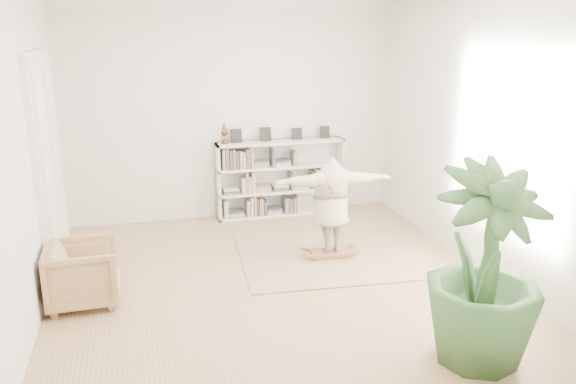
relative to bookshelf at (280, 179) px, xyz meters
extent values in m
plane|color=#98704E|center=(-0.74, -2.82, -0.64)|extent=(6.00, 6.00, 0.00)
plane|color=silver|center=(-0.74, 0.18, 1.16)|extent=(5.50, 0.00, 5.50)
plane|color=silver|center=(-0.74, -5.82, 1.16)|extent=(5.50, 0.00, 5.50)
plane|color=silver|center=(-3.49, -2.82, 1.16)|extent=(0.00, 6.00, 6.00)
plane|color=silver|center=(2.01, -2.82, 1.16)|extent=(0.00, 6.00, 6.00)
cube|color=white|center=(-0.74, 0.12, 2.87)|extent=(5.50, 0.12, 0.18)
cube|color=white|center=(-3.45, -1.52, 0.76)|extent=(0.08, 1.78, 2.92)
cube|color=silver|center=(-3.43, -1.92, 0.76)|extent=(0.06, 0.78, 2.80)
cube|color=silver|center=(-3.43, -1.12, 0.76)|extent=(0.06, 0.78, 2.80)
cube|color=silver|center=(-1.07, -0.01, 0.01)|extent=(0.04, 0.35, 1.30)
cube|color=silver|center=(1.09, -0.01, 0.01)|extent=(0.04, 0.35, 1.30)
cube|color=silver|center=(0.01, 0.14, 0.01)|extent=(2.20, 0.04, 1.30)
cube|color=silver|center=(0.01, -0.01, -0.62)|extent=(2.20, 0.35, 0.04)
cube|color=silver|center=(0.01, -0.01, -0.21)|extent=(2.20, 0.35, 0.04)
cube|color=silver|center=(0.01, -0.01, 0.22)|extent=(2.20, 0.35, 0.04)
cube|color=silver|center=(0.01, -0.01, 0.64)|extent=(2.20, 0.35, 0.04)
cube|color=black|center=(-0.74, 0.04, 0.78)|extent=(0.18, 0.07, 0.24)
cube|color=black|center=(-0.24, 0.04, 0.78)|extent=(0.18, 0.07, 0.24)
cube|color=black|center=(0.31, 0.04, 0.78)|extent=(0.18, 0.07, 0.24)
cube|color=black|center=(0.81, 0.04, 0.78)|extent=(0.18, 0.07, 0.24)
imported|color=tan|center=(-3.04, -2.63, -0.27)|extent=(0.83, 0.81, 0.74)
cube|color=tan|center=(0.19, -2.07, -0.63)|extent=(2.64, 2.17, 0.02)
cube|color=brown|center=(0.19, -2.07, -0.56)|extent=(0.56, 0.36, 0.03)
cube|color=brown|center=(0.19, -2.07, -0.59)|extent=(0.37, 0.08, 0.04)
cube|color=brown|center=(0.19, -2.07, -0.59)|extent=(0.37, 0.08, 0.04)
cube|color=brown|center=(0.19, -2.07, -0.56)|extent=(0.22, 0.07, 0.11)
cube|color=brown|center=(0.19, -2.07, -0.56)|extent=(0.22, 0.07, 0.11)
imported|color=#C5B194|center=(0.19, -2.07, 0.18)|extent=(1.69, 0.57, 1.35)
imported|color=#32592C|center=(0.71, -4.88, 0.34)|extent=(1.14, 1.14, 1.95)
camera|label=1|loc=(-2.32, -9.05, 2.44)|focal=35.00mm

